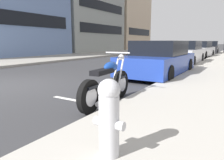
{
  "coord_description": "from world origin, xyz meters",
  "views": [
    {
      "loc": [
        -3.63,
        -6.31,
        1.37
      ],
      "look_at": [
        0.33,
        -3.9,
        0.52
      ],
      "focal_mm": 33.55,
      "sensor_mm": 36.0,
      "label": 1
    }
  ],
  "objects_px": {
    "parked_car_near_corner": "(159,59)",
    "parked_car_second_in_row": "(209,48)",
    "fire_hydrant": "(109,116)",
    "parked_car_behind_motorcycle": "(184,53)",
    "parked_motorcycle": "(108,85)",
    "parked_car_at_intersection": "(199,50)"
  },
  "relations": [
    {
      "from": "parked_car_near_corner",
      "to": "parked_car_second_in_row",
      "type": "relative_size",
      "value": 1.09
    },
    {
      "from": "parked_car_second_in_row",
      "to": "fire_hydrant",
      "type": "xyz_separation_m",
      "value": [
        -23.81,
        -1.85,
        -0.09
      ]
    },
    {
      "from": "parked_car_second_in_row",
      "to": "parked_car_behind_motorcycle",
      "type": "bearing_deg",
      "value": 176.89
    },
    {
      "from": "parked_car_near_corner",
      "to": "fire_hydrant",
      "type": "height_order",
      "value": "parked_car_near_corner"
    },
    {
      "from": "parked_motorcycle",
      "to": "parked_car_near_corner",
      "type": "relative_size",
      "value": 0.46
    },
    {
      "from": "parked_motorcycle",
      "to": "parked_car_near_corner",
      "type": "distance_m",
      "value": 4.53
    },
    {
      "from": "parked_car_near_corner",
      "to": "parked_car_second_in_row",
      "type": "xyz_separation_m",
      "value": [
        17.29,
        0.19,
        0.02
      ]
    },
    {
      "from": "parked_car_behind_motorcycle",
      "to": "fire_hydrant",
      "type": "height_order",
      "value": "parked_car_behind_motorcycle"
    },
    {
      "from": "parked_car_behind_motorcycle",
      "to": "fire_hydrant",
      "type": "bearing_deg",
      "value": -171.39
    },
    {
      "from": "parked_motorcycle",
      "to": "parked_car_behind_motorcycle",
      "type": "height_order",
      "value": "parked_car_behind_motorcycle"
    },
    {
      "from": "parked_car_behind_motorcycle",
      "to": "fire_hydrant",
      "type": "distance_m",
      "value": 11.85
    },
    {
      "from": "parked_car_second_in_row",
      "to": "fire_hydrant",
      "type": "height_order",
      "value": "parked_car_second_in_row"
    },
    {
      "from": "parked_motorcycle",
      "to": "parked_car_at_intersection",
      "type": "height_order",
      "value": "parked_car_at_intersection"
    },
    {
      "from": "parked_car_second_in_row",
      "to": "parked_car_at_intersection",
      "type": "bearing_deg",
      "value": 175.91
    },
    {
      "from": "parked_car_near_corner",
      "to": "parked_car_behind_motorcycle",
      "type": "relative_size",
      "value": 0.97
    },
    {
      "from": "parked_motorcycle",
      "to": "parked_car_at_intersection",
      "type": "relative_size",
      "value": 0.44
    },
    {
      "from": "parked_car_at_intersection",
      "to": "fire_hydrant",
      "type": "xyz_separation_m",
      "value": [
        -17.97,
        -1.94,
        -0.07
      ]
    },
    {
      "from": "parked_car_at_intersection",
      "to": "fire_hydrant",
      "type": "height_order",
      "value": "parked_car_at_intersection"
    },
    {
      "from": "parked_car_near_corner",
      "to": "parked_car_behind_motorcycle",
      "type": "xyz_separation_m",
      "value": [
        5.19,
        0.18,
        0.01
      ]
    },
    {
      "from": "parked_motorcycle",
      "to": "parked_car_behind_motorcycle",
      "type": "xyz_separation_m",
      "value": [
        9.7,
        0.54,
        0.23
      ]
    },
    {
      "from": "parked_car_behind_motorcycle",
      "to": "parked_motorcycle",
      "type": "bearing_deg",
      "value": -177.12
    },
    {
      "from": "parked_motorcycle",
      "to": "parked_car_second_in_row",
      "type": "distance_m",
      "value": 21.81
    }
  ]
}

